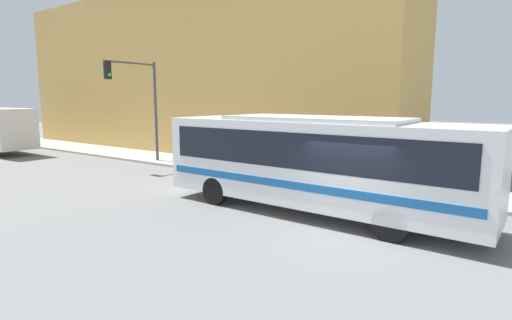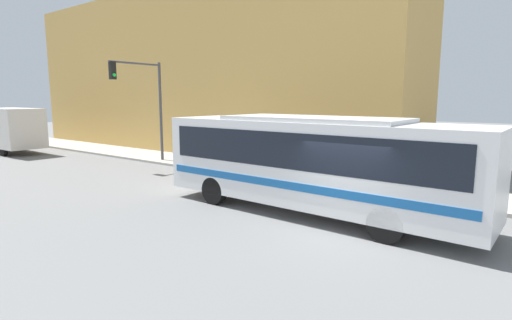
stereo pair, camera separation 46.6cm
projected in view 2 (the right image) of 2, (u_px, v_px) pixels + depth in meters
ground_plane at (343, 234)px, 10.95m from camera, size 120.00×120.00×0.00m
sidewalk at (115, 151)px, 27.74m from camera, size 3.20×70.00×0.13m
building_facade at (197, 73)px, 28.45m from camera, size 6.00×31.07×10.93m
city_bus at (312, 158)px, 12.66m from camera, size 2.78×10.55×3.11m
delivery_truck at (7, 128)px, 27.33m from camera, size 2.34×7.07×3.04m
fire_hydrant at (326, 175)px, 16.80m from camera, size 0.24×0.33×0.76m
traffic_light_pole at (144, 94)px, 22.00m from camera, size 3.28×0.35×5.57m
parking_meter at (229, 153)px, 20.00m from camera, size 0.14×0.14×1.26m
pedestrian_near_corner at (182, 146)px, 23.36m from camera, size 0.34×0.34×1.60m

